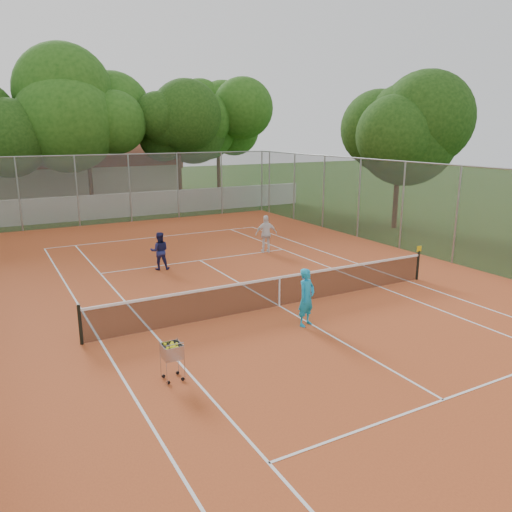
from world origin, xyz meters
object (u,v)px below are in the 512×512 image
player_far_right (266,234)px  ball_hopper (172,360)px  clubhouse (63,172)px  tennis_net (279,291)px  player_near (307,297)px  player_far_left (160,251)px

player_far_right → ball_hopper: (-7.72, -9.28, -0.38)m
clubhouse → ball_hopper: clubhouse is taller
clubhouse → ball_hopper: (-2.52, -31.93, -1.72)m
ball_hopper → tennis_net: bearing=16.0°
player_near → player_far_right: 8.72m
player_far_left → player_far_right: bearing=-156.7°
tennis_net → clubhouse: clubhouse is taller
player_far_left → ball_hopper: size_ratio=1.63×
player_far_right → clubhouse: bearing=-58.5°
player_far_left → player_near: bearing=120.9°
clubhouse → player_far_left: clubhouse is taller
player_far_right → ball_hopper: player_far_right is taller
player_near → player_far_left: size_ratio=1.10×
tennis_net → ball_hopper: tennis_net is taller
clubhouse → tennis_net: bearing=-86.1°
ball_hopper → player_far_left: bearing=56.4°
tennis_net → player_near: size_ratio=7.23×
player_near → ball_hopper: size_ratio=1.79×
clubhouse → player_far_right: bearing=-77.1°
player_far_right → ball_hopper: bearing=68.8°
clubhouse → player_far_left: bearing=-89.7°
tennis_net → ball_hopper: size_ratio=12.93×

